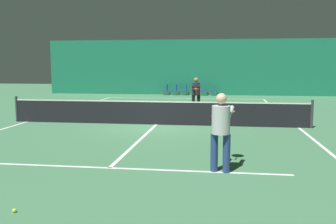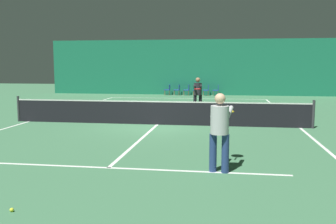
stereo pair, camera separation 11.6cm
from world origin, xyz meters
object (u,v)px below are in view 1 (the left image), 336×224
at_px(tennis_ball, 14,211).
at_px(player_near, 221,126).
at_px(courtside_chair_1, 175,89).
at_px(courtside_chair_0, 166,89).
at_px(courtside_chair_5, 214,89).
at_px(tennis_net, 156,112).
at_px(courtside_chair_4, 204,89).
at_px(courtside_chair_2, 185,89).
at_px(player_far, 196,92).
at_px(courtside_chair_3, 194,89).

bearing_deg(tennis_ball, player_near, 40.73).
xyz_separation_m(player_near, courtside_chair_1, (-3.55, 20.99, -0.54)).
xyz_separation_m(player_near, courtside_chair_0, (-4.32, 20.99, -0.54)).
bearing_deg(courtside_chair_5, tennis_net, -7.94).
bearing_deg(courtside_chair_4, player_near, 3.44).
height_order(player_near, courtside_chair_2, player_near).
xyz_separation_m(player_near, courtside_chair_4, (-1.26, 20.99, -0.54)).
height_order(tennis_net, courtside_chair_2, tennis_net).
bearing_deg(courtside_chair_4, tennis_ball, -4.89).
relative_size(player_far, courtside_chair_4, 2.07).
xyz_separation_m(tennis_net, tennis_ball, (-0.76, -9.16, -0.48)).
height_order(player_near, courtside_chair_3, player_near).
height_order(player_far, courtside_chair_2, player_far).
xyz_separation_m(player_near, tennis_ball, (-3.30, -2.84, -0.99)).
bearing_deg(player_far, courtside_chair_3, -178.78).
relative_size(courtside_chair_1, courtside_chair_5, 1.00).
relative_size(courtside_chair_1, tennis_ball, 12.73).
relative_size(tennis_net, courtside_chair_4, 14.29).
height_order(tennis_net, player_far, player_far).
bearing_deg(courtside_chair_2, player_far, 8.53).
relative_size(courtside_chair_4, tennis_ball, 12.73).
relative_size(player_near, courtside_chair_0, 2.10).
bearing_deg(courtside_chair_5, courtside_chair_0, -90.00).
height_order(tennis_net, courtside_chair_4, tennis_net).
relative_size(courtside_chair_0, tennis_ball, 12.73).
bearing_deg(courtside_chair_4, player_far, 0.11).
bearing_deg(tennis_net, courtside_chair_4, 85.00).
distance_m(tennis_net, courtside_chair_4, 14.72).
bearing_deg(courtside_chair_1, tennis_net, 3.93).
xyz_separation_m(courtside_chair_3, courtside_chair_4, (0.76, 0.00, 0.00)).
bearing_deg(player_far, courtside_chair_0, -166.51).
bearing_deg(tennis_net, courtside_chair_1, 93.93).
distance_m(tennis_net, courtside_chair_1, 14.70).
bearing_deg(courtside_chair_4, courtside_chair_1, -90.00).
distance_m(courtside_chair_4, tennis_ball, 23.92).
relative_size(player_far, tennis_ball, 26.35).
xyz_separation_m(tennis_net, courtside_chair_4, (1.28, 14.67, -0.03)).
xyz_separation_m(tennis_net, courtside_chair_3, (0.52, 14.67, -0.03)).
xyz_separation_m(courtside_chair_3, courtside_chair_5, (1.53, 0.00, 0.00)).
xyz_separation_m(courtside_chair_4, courtside_chair_5, (0.76, 0.00, 0.00)).
xyz_separation_m(player_far, courtside_chair_4, (-0.02, 10.30, -0.53)).
xyz_separation_m(player_far, courtside_chair_3, (-0.78, 10.30, -0.53)).
height_order(courtside_chair_4, tennis_ball, courtside_chair_4).
distance_m(player_near, courtside_chair_5, 21.00).
bearing_deg(courtside_chair_1, player_near, 9.61).
height_order(player_near, courtside_chair_1, player_near).
xyz_separation_m(player_far, tennis_ball, (-2.06, -13.53, -0.98)).
distance_m(tennis_net, courtside_chair_3, 14.68).
relative_size(courtside_chair_0, courtside_chair_4, 1.00).
bearing_deg(courtside_chair_1, courtside_chair_2, 90.00).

